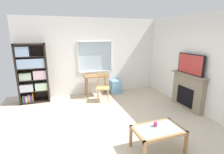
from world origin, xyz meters
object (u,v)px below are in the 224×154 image
Objects in this scene: desk_under_window at (97,79)px; fireplace at (188,91)px; bookshelf at (32,73)px; tv at (190,64)px; sippy_cup at (155,124)px; wooden_chair at (103,87)px; plastic_drawer_unit at (115,86)px; coffee_table at (158,132)px.

desk_under_window is 0.68× the size of fireplace.
bookshelf is 2.04× the size of tv.
tv is 2.44m from sippy_cup.
tv reaches higher than sippy_cup.
tv reaches higher than wooden_chair.
wooden_chair reaches higher than sippy_cup.
fireplace is 2.30m from sippy_cup.
bookshelf is at bearing 155.09° from tv.
bookshelf is at bearing 126.68° from sippy_cup.
desk_under_window is (2.07, -0.11, -0.36)m from bookshelf.
fireplace reaches higher than plastic_drawer_unit.
sippy_cup is (-0.01, 0.09, 0.12)m from coffee_table.
coffee_table is at bearing -86.01° from sippy_cup.
wooden_chair is 1.80× the size of plastic_drawer_unit.
sippy_cup reaches higher than coffee_table.
desk_under_window is at bearing 139.92° from tv.
fireplace reaches higher than desk_under_window.
bookshelf reaches higher than coffee_table.
wooden_chair reaches higher than coffee_table.
wooden_chair is 10.00× the size of sippy_cup.
fireplace reaches higher than sippy_cup.
bookshelf reaches higher than tv.
coffee_table is (-0.34, -3.31, 0.13)m from plastic_drawer_unit.
coffee_table is at bearing -83.90° from wooden_chair.
coffee_table is 10.31× the size of sippy_cup.
bookshelf reaches higher than wooden_chair.
wooden_chair is at bearing 96.10° from coffee_table.
fireplace is at bearing 33.23° from sippy_cup.
desk_under_window is 9.27× the size of sippy_cup.
tv is (2.19, -1.40, 0.88)m from wooden_chair.
fireplace is (2.29, -1.91, -0.09)m from desk_under_window.
fireplace is at bearing -51.30° from plastic_drawer_unit.
wooden_chair is at bearing -16.09° from bookshelf.
sippy_cup is at bearing 93.99° from coffee_table.
coffee_table is (0.29, -2.75, -0.08)m from wooden_chair.
fireplace reaches higher than wooden_chair.
tv is 2.52m from coffee_table.
wooden_chair is at bearing 96.17° from sippy_cup.
desk_under_window is at bearing 96.62° from sippy_cup.
desk_under_window is 0.54m from wooden_chair.
desk_under_window is at bearing -176.02° from plastic_drawer_unit.
desk_under_window is 0.90× the size of tv.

